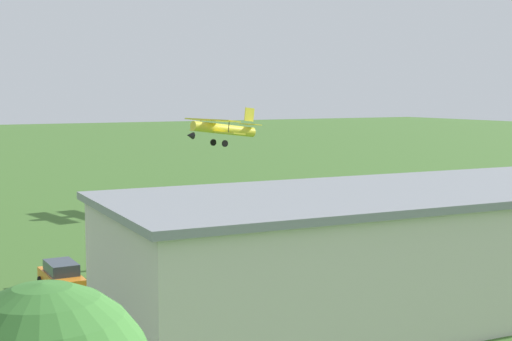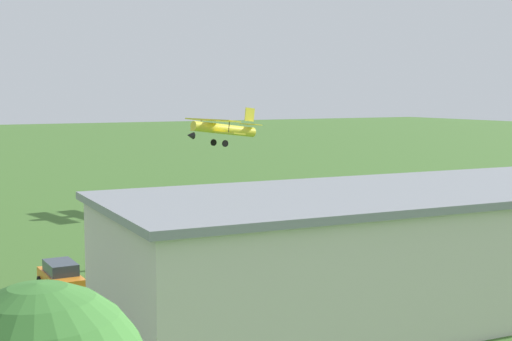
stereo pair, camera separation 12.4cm
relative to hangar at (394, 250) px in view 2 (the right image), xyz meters
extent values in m
plane|color=#3D6628|center=(-1.14, -39.21, -3.10)|extent=(400.00, 400.00, 0.00)
cube|color=beige|center=(0.00, 0.02, -0.18)|extent=(28.63, 12.07, 5.83)
cube|color=gray|center=(0.00, 0.02, 2.90)|extent=(29.25, 12.70, 0.35)
cube|color=#384251|center=(-0.23, -5.47, -0.71)|extent=(9.87, 0.58, 4.78)
cylinder|color=yellow|center=(-7.92, -35.64, 4.31)|extent=(7.27, 2.25, 1.79)
cone|color=black|center=(-4.09, -34.93, 3.85)|extent=(0.88, 0.80, 0.75)
cube|color=yellow|center=(-7.10, -35.49, 4.06)|extent=(2.69, 7.33, 0.28)
cube|color=yellow|center=(-6.54, -35.39, 5.21)|extent=(2.69, 7.33, 0.28)
cube|color=yellow|center=(-11.01, -36.21, 5.66)|extent=(1.24, 0.32, 1.42)
cube|color=yellow|center=(-11.12, -36.23, 4.69)|extent=(1.36, 2.72, 0.18)
cylinder|color=black|center=(-7.19, -36.47, 3.00)|extent=(0.65, 0.25, 0.64)
cylinder|color=black|center=(-7.54, -34.60, 3.00)|extent=(0.65, 0.25, 0.64)
cylinder|color=#332D28|center=(-6.40, -37.70, 4.64)|extent=(0.23, 0.12, 1.21)
cylinder|color=#332D28|center=(-7.24, -33.17, 4.64)|extent=(0.23, 0.12, 1.21)
cube|color=orange|center=(13.74, -11.50, -2.42)|extent=(1.67, 4.35, 0.72)
cube|color=#2D3842|center=(13.74, -11.50, -1.74)|extent=(1.46, 2.44, 0.63)
cylinder|color=black|center=(12.91, -10.02, -2.78)|extent=(0.22, 0.64, 0.64)
cylinder|color=black|center=(14.56, -10.02, -2.78)|extent=(0.22, 0.64, 0.64)
cylinder|color=black|center=(12.92, -12.98, -2.78)|extent=(0.22, 0.64, 0.64)
cylinder|color=black|center=(14.57, -12.98, -2.78)|extent=(0.22, 0.64, 0.64)
cylinder|color=#33723F|center=(-5.64, -14.79, -2.65)|extent=(0.44, 0.44, 0.89)
cylinder|color=#72338C|center=(-5.64, -14.79, -1.89)|extent=(0.52, 0.52, 0.63)
sphere|color=beige|center=(-5.64, -14.79, -1.45)|extent=(0.24, 0.24, 0.24)
cylinder|color=#3F3F47|center=(-14.29, -13.50, -2.68)|extent=(0.40, 0.40, 0.84)
cylinder|color=#B23333|center=(-14.29, -13.50, -1.96)|extent=(0.47, 0.47, 0.59)
sphere|color=#D8AD84|center=(-14.29, -13.50, -1.55)|extent=(0.23, 0.23, 0.23)
cylinder|color=#33723F|center=(9.11, -15.43, -2.65)|extent=(0.41, 0.41, 0.90)
cylinder|color=#33723F|center=(9.11, -15.43, -1.88)|extent=(0.48, 0.48, 0.64)
sphere|color=brown|center=(9.11, -15.43, -1.43)|extent=(0.24, 0.24, 0.24)
cylinder|color=#3F3F47|center=(10.46, -11.93, -2.68)|extent=(0.45, 0.45, 0.83)
cylinder|color=#33723F|center=(10.46, -11.93, -1.98)|extent=(0.53, 0.53, 0.59)
sphere|color=brown|center=(10.46, -11.93, -1.57)|extent=(0.22, 0.22, 0.22)
cylinder|color=#3F3F47|center=(9.72, -13.52, -2.69)|extent=(0.39, 0.39, 0.81)
cylinder|color=navy|center=(9.72, -13.52, -2.00)|extent=(0.46, 0.46, 0.57)
sphere|color=brown|center=(9.72, -13.52, -1.61)|extent=(0.22, 0.22, 0.22)
camera|label=1|loc=(23.32, 28.66, 7.76)|focal=52.18mm
camera|label=2|loc=(23.21, 28.71, 7.76)|focal=52.18mm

